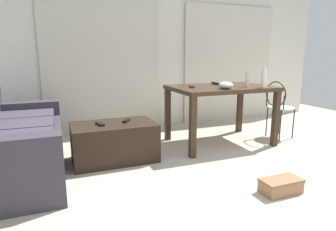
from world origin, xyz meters
TOP-DOWN VIEW (x-y plane):
  - ground_plane at (0.00, 1.16)m, footprint 7.48×7.48m
  - wall_back at (0.00, 3.12)m, footprint 5.93×0.10m
  - curtains at (0.00, 3.03)m, footprint 4.05×0.03m
  - couch at (-2.30, 1.71)m, footprint 0.88×1.91m
  - coffee_table at (-1.27, 1.67)m, footprint 0.93×0.57m
  - craft_table at (0.20, 1.80)m, footprint 1.31×0.89m
  - wire_chair at (1.11, 1.70)m, footprint 0.37×0.37m
  - bottle_near at (0.60, 1.43)m, footprint 0.08×0.08m
  - bottle_far at (0.49, 1.63)m, footprint 0.06×0.06m
  - bowl at (0.09, 1.52)m, footprint 0.18×0.18m
  - book_stack at (0.32, 1.97)m, footprint 0.19×0.29m
  - tv_remote_on_table at (-0.22, 1.82)m, footprint 0.10×0.19m
  - scissors at (-0.32, 2.07)m, footprint 0.12×0.05m
  - tv_remote_primary at (-1.11, 1.70)m, footprint 0.12×0.15m
  - tv_remote_secondary at (-1.42, 1.66)m, footprint 0.08×0.16m
  - shoebox at (-0.07, 0.33)m, footprint 0.36×0.19m

SIDE VIEW (x-z plane):
  - ground_plane at x=0.00m, z-range 0.00..0.00m
  - shoebox at x=-0.07m, z-range 0.00..0.13m
  - coffee_table at x=-1.27m, z-range 0.00..0.43m
  - couch at x=-2.30m, z-range -0.09..0.71m
  - tv_remote_secondary at x=-1.42m, z-range 0.43..0.45m
  - tv_remote_primary at x=-1.11m, z-range 0.43..0.46m
  - wire_chair at x=1.11m, z-range 0.10..0.92m
  - craft_table at x=0.20m, z-range 0.29..1.07m
  - scissors at x=-0.32m, z-range 0.78..0.78m
  - tv_remote_on_table at x=-0.22m, z-range 0.78..0.80m
  - book_stack at x=0.32m, z-range 0.78..0.82m
  - bowl at x=0.09m, z-range 0.78..0.87m
  - bottle_far at x=0.49m, z-range 0.76..1.01m
  - bottle_near at x=0.60m, z-range 0.76..1.03m
  - curtains at x=0.00m, z-range 0.00..2.03m
  - wall_back at x=0.00m, z-range 0.00..2.44m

